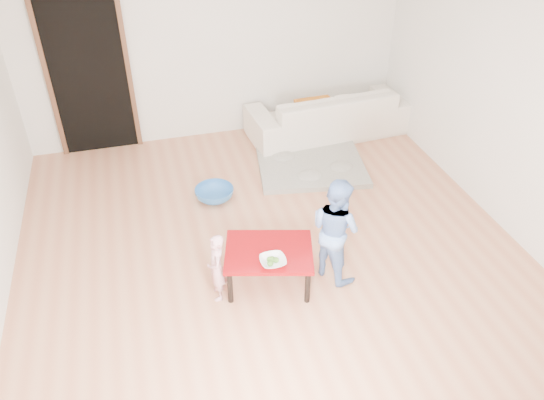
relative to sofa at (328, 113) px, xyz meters
name	(u,v)px	position (x,y,z in m)	size (l,w,h in m)	color
floor	(267,240)	(-1.43, -2.05, -0.32)	(5.00, 5.00, 0.01)	#C27753
back_wall	(215,41)	(-1.43, 0.45, 0.98)	(5.00, 0.02, 2.60)	white
right_wall	(505,98)	(1.07, -2.05, 0.98)	(0.02, 5.00, 2.60)	white
doorway	(89,75)	(-3.03, 0.43, 0.71)	(1.02, 0.08, 2.11)	brown
sofa	(328,113)	(0.00, 0.00, 0.00)	(2.18, 0.85, 0.64)	white
cushion	(317,108)	(-0.23, -0.15, 0.17)	(0.50, 0.44, 0.13)	#CA6916
red_table	(269,266)	(-1.57, -2.66, -0.12)	(0.79, 0.59, 0.40)	maroon
bowl	(273,261)	(-1.59, -2.84, 0.10)	(0.23, 0.23, 0.06)	white
broccoli	(273,261)	(-1.59, -2.84, 0.10)	(0.12, 0.12, 0.06)	#2D5919
child_pink	(217,268)	(-2.06, -2.70, 0.02)	(0.25, 0.16, 0.69)	#D86275
child_blue	(335,229)	(-0.95, -2.68, 0.21)	(0.51, 0.40, 1.06)	#5F8BDC
basin	(214,194)	(-1.81, -1.16, -0.25)	(0.45, 0.45, 0.14)	#3171BC
blanket	(311,166)	(-0.51, -0.82, -0.29)	(1.31, 1.09, 0.07)	#ADA998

